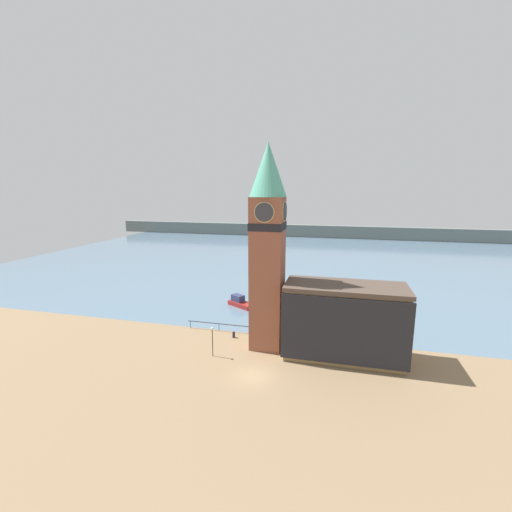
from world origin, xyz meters
name	(u,v)px	position (x,y,z in m)	size (l,w,h in m)	color
ground_plane	(253,376)	(0.00, 0.00, 0.00)	(160.00, 160.00, 0.00)	#846B4C
water	(310,255)	(0.00, 70.64, 0.00)	(160.00, 120.00, 0.00)	slate
far_shoreline	(319,231)	(0.00, 110.64, 2.50)	(180.00, 3.00, 5.00)	slate
pier_railing	(219,324)	(-7.67, 10.39, 0.94)	(9.39, 0.08, 1.09)	#232328
clock_tower	(268,243)	(-0.04, 7.39, 13.40)	(4.43, 4.43, 25.20)	brown
pier_building	(344,321)	(9.38, 6.85, 4.47)	(14.13, 6.27, 8.89)	#A88451
boat_near	(240,302)	(-7.70, 21.22, 0.66)	(5.22, 4.13, 1.84)	maroon
mooring_bollard_near	(234,334)	(-4.95, 8.73, 0.47)	(0.37, 0.37, 0.87)	black
lamp_post	(212,336)	(-5.84, 3.15, 2.60)	(0.32, 0.32, 3.69)	#2D2D33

